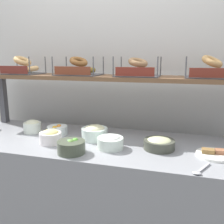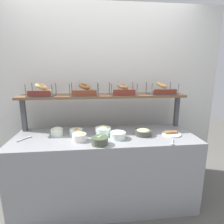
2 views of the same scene
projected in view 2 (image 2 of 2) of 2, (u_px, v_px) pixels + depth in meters
name	position (u px, v px, depth m)	size (l,w,h in m)	color
ground_plane	(106.00, 200.00, 2.24)	(8.00, 8.00, 0.00)	#595651
back_wall	(102.00, 98.00, 2.50)	(3.23, 0.06, 2.40)	silver
deli_counter	(105.00, 169.00, 2.15)	(2.03, 0.70, 0.85)	gray
shelf_riser_left	(24.00, 115.00, 2.17)	(0.05, 0.05, 0.40)	#4C4C51
shelf_riser_right	(177.00, 111.00, 2.36)	(0.05, 0.05, 0.40)	#4C4C51
upper_shelf	(103.00, 96.00, 2.22)	(1.99, 0.32, 0.03)	brown
bowl_egg_salad	(79.00, 136.00, 1.89)	(0.15, 0.15, 0.09)	white
bowl_fruit_salad	(76.00, 132.00, 2.07)	(0.15, 0.15, 0.08)	white
bowl_scallion_spread	(103.00, 130.00, 2.07)	(0.18, 0.18, 0.11)	white
bowl_veggie_mix	(100.00, 140.00, 1.80)	(0.17, 0.17, 0.09)	#495240
bowl_potato_salad	(57.00, 131.00, 2.05)	(0.13, 0.13, 0.10)	white
bowl_tuna_salad	(143.00, 132.00, 2.06)	(0.19, 0.19, 0.08)	#424539
bowl_cream_cheese	(118.00, 134.00, 1.96)	(0.17, 0.17, 0.09)	white
serving_plate_white	(171.00, 134.00, 2.07)	(0.21, 0.21, 0.04)	white
serving_spoon_near_plate	(172.00, 143.00, 1.83)	(0.10, 0.16, 0.01)	#B7B7BC
serving_spoon_by_edge	(27.00, 138.00, 1.96)	(0.12, 0.15, 0.01)	#B7B7BC
bagel_basket_plain	(42.00, 92.00, 2.11)	(0.29, 0.26, 0.15)	#4C4C51
bagel_basket_cinnamon_raisin	(84.00, 91.00, 2.16)	(0.33, 0.25, 0.15)	#4C4C51
bagel_basket_everything	(123.00, 91.00, 2.20)	(0.31, 0.26, 0.14)	#4C4C51
bagel_basket_sesame	(161.00, 90.00, 2.26)	(0.34, 0.25, 0.16)	#4C4C51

